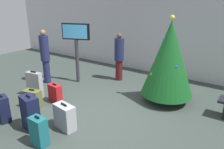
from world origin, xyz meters
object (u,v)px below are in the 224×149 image
(suitcase_6, at_px, (39,132))
(suitcase_3, at_px, (3,109))
(traveller_0, at_px, (119,56))
(suitcase_5, at_px, (30,113))
(suitcase_1, at_px, (65,117))
(holiday_tree, at_px, (169,59))
(suitcase_7, at_px, (35,85))
(traveller_1, at_px, (45,55))
(flight_info_kiosk, at_px, (76,41))
(suitcase_4, at_px, (33,99))
(suitcase_8, at_px, (55,93))

(suitcase_6, bearing_deg, suitcase_3, 175.47)
(traveller_0, distance_m, suitcase_5, 3.85)
(suitcase_1, bearing_deg, holiday_tree, 63.62)
(suitcase_7, bearing_deg, suitcase_1, -19.65)
(holiday_tree, xyz_separation_m, suitcase_1, (-1.33, -2.67, -0.97))
(suitcase_1, distance_m, suitcase_3, 1.57)
(traveller_1, bearing_deg, flight_info_kiosk, 38.67)
(suitcase_3, height_order, suitcase_4, suitcase_3)
(suitcase_6, bearing_deg, flight_info_kiosk, 120.79)
(flight_info_kiosk, height_order, suitcase_3, flight_info_kiosk)
(suitcase_1, height_order, suitcase_6, suitcase_6)
(holiday_tree, distance_m, suitcase_6, 3.76)
(flight_info_kiosk, xyz_separation_m, suitcase_1, (1.83, -2.39, -1.15))
(suitcase_4, bearing_deg, suitcase_1, -8.74)
(suitcase_1, distance_m, suitcase_4, 1.47)
(suitcase_1, distance_m, suitcase_7, 2.14)
(suitcase_3, xyz_separation_m, suitcase_7, (-0.56, 1.32, 0.06))
(suitcase_6, bearing_deg, holiday_tree, 68.91)
(suitcase_4, relative_size, suitcase_8, 0.97)
(flight_info_kiosk, distance_m, suitcase_3, 3.22)
(traveller_1, bearing_deg, suitcase_1, -32.71)
(flight_info_kiosk, relative_size, suitcase_8, 3.63)
(traveller_1, xyz_separation_m, suitcase_8, (1.44, -0.91, -0.72))
(suitcase_4, bearing_deg, flight_info_kiosk, 99.84)
(traveller_0, distance_m, suitcase_6, 4.21)
(traveller_1, bearing_deg, traveller_0, 40.84)
(suitcase_6, bearing_deg, suitcase_7, 144.72)
(suitcase_3, height_order, suitcase_7, suitcase_7)
(traveller_0, bearing_deg, suitcase_6, -79.47)
(suitcase_3, bearing_deg, suitcase_4, 90.51)
(suitcase_1, relative_size, suitcase_7, 0.78)
(flight_info_kiosk, xyz_separation_m, traveller_1, (-0.84, -0.67, -0.46))
(suitcase_3, distance_m, suitcase_5, 0.84)
(traveller_0, height_order, suitcase_7, traveller_0)
(suitcase_1, relative_size, suitcase_4, 1.15)
(flight_info_kiosk, height_order, suitcase_5, flight_info_kiosk)
(suitcase_3, bearing_deg, suitcase_1, 22.54)
(suitcase_1, bearing_deg, traveller_1, 147.29)
(suitcase_3, distance_m, suitcase_8, 1.43)
(holiday_tree, distance_m, suitcase_1, 3.14)
(traveller_1, relative_size, suitcase_4, 3.39)
(flight_info_kiosk, bearing_deg, holiday_tree, 5.19)
(suitcase_1, bearing_deg, suitcase_6, -88.60)
(flight_info_kiosk, relative_size, traveller_0, 1.21)
(suitcase_8, bearing_deg, traveller_1, 147.76)
(suitcase_3, bearing_deg, traveller_0, 79.95)
(suitcase_6, relative_size, suitcase_7, 0.82)
(suitcase_7, relative_size, suitcase_8, 1.43)
(suitcase_6, relative_size, suitcase_8, 1.17)
(holiday_tree, xyz_separation_m, suitcase_3, (-2.78, -3.27, -0.94))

